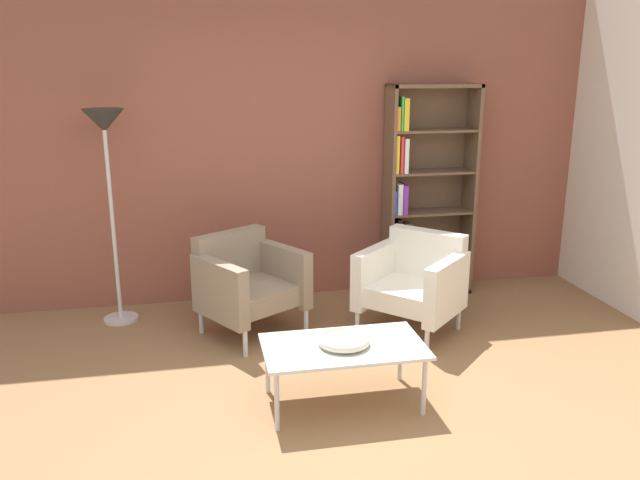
{
  "coord_description": "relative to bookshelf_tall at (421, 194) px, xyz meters",
  "views": [
    {
      "loc": [
        -0.77,
        -3.19,
        2.1
      ],
      "look_at": [
        0.04,
        0.84,
        0.95
      ],
      "focal_mm": 36.18,
      "sensor_mm": 36.0,
      "label": 1
    }
  ],
  "objects": [
    {
      "name": "armchair_spare_guest",
      "position": [
        -1.64,
        -0.62,
        -0.52
      ],
      "size": [
        0.94,
        0.92,
        0.78
      ],
      "rotation": [
        0.0,
        0.0,
        0.56
      ],
      "color": "gray",
      "rests_on": "ground_plane"
    },
    {
      "name": "ground_plane",
      "position": [
        -1.25,
        -2.25,
        -0.93
      ],
      "size": [
        8.32,
        8.32,
        0.0
      ],
      "primitive_type": "plane",
      "color": "olive"
    },
    {
      "name": "armchair_by_bookshelf",
      "position": [
        -0.35,
        -0.86,
        -0.52
      ],
      "size": [
        0.95,
        0.95,
        0.78
      ],
      "rotation": [
        0.0,
        0.0,
        -0.81
      ],
      "color": "white",
      "rests_on": "ground_plane"
    },
    {
      "name": "bookshelf_tall",
      "position": [
        0.0,
        0.0,
        0.0
      ],
      "size": [
        0.8,
        0.3,
        1.9
      ],
      "color": "brown",
      "rests_on": "ground_plane"
    },
    {
      "name": "decorative_bowl",
      "position": [
        -1.16,
        -1.88,
        -0.5
      ],
      "size": [
        0.32,
        0.32,
        0.05
      ],
      "color": "beige",
      "rests_on": "coffee_table_low"
    },
    {
      "name": "floor_lamp_torchiere",
      "position": [
        -2.67,
        -0.19,
        0.52
      ],
      "size": [
        0.32,
        0.32,
        1.74
      ],
      "color": "silver",
      "rests_on": "ground_plane"
    },
    {
      "name": "coffee_table_low",
      "position": [
        -1.16,
        -1.88,
        -0.56
      ],
      "size": [
        1.0,
        0.56,
        0.4
      ],
      "color": "silver",
      "rests_on": "ground_plane"
    },
    {
      "name": "brick_back_panel",
      "position": [
        -1.25,
        0.21,
        0.52
      ],
      "size": [
        6.4,
        0.12,
        2.9
      ],
      "primitive_type": "cube",
      "color": "brown",
      "rests_on": "ground_plane"
    }
  ]
}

